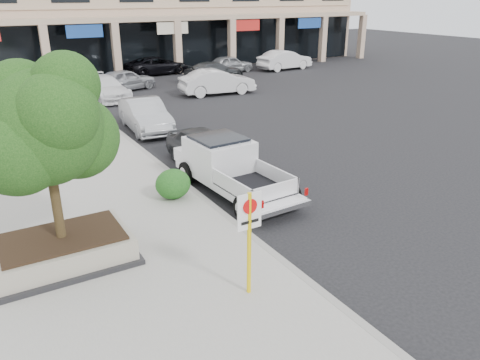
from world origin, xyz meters
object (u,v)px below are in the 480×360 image
object	(u,v)px
no_parking_sign	(249,230)
curb_car_c	(105,88)
curb_car_a	(205,148)
lot_car_f	(285,60)
pickup_truck	(235,169)
curb_car_d	(81,79)
lot_car_c	(215,72)
lot_car_a	(125,80)
planter	(64,249)
lot_car_e	(230,64)
lot_car_d	(157,65)
lot_car_b	(217,82)
planter_tree	(50,126)
curb_car_b	(145,115)

from	to	relation	value
no_parking_sign	curb_car_c	distance (m)	22.12
curb_car_a	lot_car_f	bearing A→B (deg)	44.32
pickup_truck	curb_car_a	distance (m)	2.89
curb_car_a	curb_car_d	size ratio (longest dim) A/B	0.73
curb_car_a	curb_car_d	distance (m)	17.73
curb_car_d	lot_car_c	bearing A→B (deg)	-3.23
lot_car_a	lot_car_f	xyz separation A→B (m)	(14.81, 2.37, 0.09)
pickup_truck	lot_car_c	bearing A→B (deg)	61.00
planter	no_parking_sign	size ratio (longest dim) A/B	1.39
lot_car_a	lot_car_c	world-z (taller)	lot_car_a
lot_car_c	lot_car_e	world-z (taller)	lot_car_c
curb_car_a	lot_car_c	xyz separation A→B (m)	(8.88, 16.33, 0.02)
planter	curb_car_c	xyz separation A→B (m)	(6.07, 18.65, 0.24)
lot_car_a	lot_car_d	world-z (taller)	lot_car_a
curb_car_c	planter	bearing A→B (deg)	-114.35
lot_car_b	lot_car_e	size ratio (longest dim) A/B	1.21
planter	lot_car_f	world-z (taller)	lot_car_f
planter	lot_car_d	xyz separation A→B (m)	(12.41, 26.22, 0.24)
lot_car_f	planter_tree	bearing A→B (deg)	129.61
curb_car_b	curb_car_d	bearing A→B (deg)	95.59
curb_car_c	lot_car_b	size ratio (longest dim) A/B	1.01
planter	lot_car_d	distance (m)	29.00
curb_car_d	lot_car_c	world-z (taller)	curb_car_d
curb_car_c	lot_car_b	bearing A→B (deg)	-23.37
lot_car_c	curb_car_b	bearing A→B (deg)	125.98
curb_car_c	lot_car_c	distance (m)	9.15
lot_car_e	lot_car_f	xyz separation A→B (m)	(4.81, -1.09, 0.13)
lot_car_d	lot_car_f	world-z (taller)	lot_car_f
lot_car_c	curb_car_c	bearing A→B (deg)	92.00
planter_tree	lot_car_e	world-z (taller)	planter_tree
planter_tree	curb_car_a	distance (m)	7.92
planter_tree	lot_car_c	bearing A→B (deg)	54.65
planter	no_parking_sign	xyz separation A→B (m)	(3.13, -3.26, 1.16)
lot_car_f	curb_car_c	bearing A→B (deg)	99.32
planter_tree	curb_car_b	xyz separation A→B (m)	(5.67, 10.40, -2.66)
planter	curb_car_b	distance (m)	12.05
planter	curb_car_a	distance (m)	7.64
planter	curb_car_d	xyz separation A→B (m)	(5.53, 22.39, 0.30)
pickup_truck	lot_car_d	distance (m)	25.31
lot_car_d	pickup_truck	bearing A→B (deg)	158.44
no_parking_sign	lot_car_b	distance (m)	22.10
no_parking_sign	curb_car_c	world-z (taller)	no_parking_sign
planter	lot_car_b	world-z (taller)	lot_car_b
no_parking_sign	lot_car_e	distance (m)	31.32
lot_car_b	lot_car_f	distance (m)	12.00
lot_car_c	lot_car_e	xyz separation A→B (m)	(3.13, 3.26, -0.03)
curb_car_c	curb_car_d	xyz separation A→B (m)	(-0.54, 3.75, 0.06)
curb_car_a	pickup_truck	bearing A→B (deg)	-100.33
lot_car_d	lot_car_a	bearing A→B (deg)	134.99
lot_car_a	lot_car_c	size ratio (longest dim) A/B	0.87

